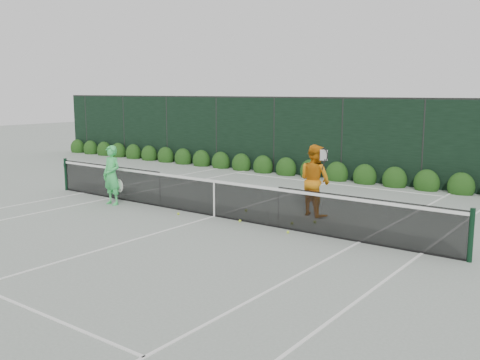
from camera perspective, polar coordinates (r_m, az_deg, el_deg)
The scene contains 8 objects.
ground at distance 14.19m, azimuth -2.75°, elevation -3.90°, with size 80.00×80.00×0.00m, color gray.
tennis_net at distance 14.09m, azimuth -2.84°, elevation -1.78°, with size 12.90×0.10×1.07m.
player_woman at distance 15.94m, azimuth -13.52°, elevation 0.49°, with size 0.67×0.42×1.73m.
player_man at distance 14.25m, azimuth 7.99°, elevation -0.02°, with size 1.11×0.99×1.90m.
court_lines at distance 14.19m, azimuth -2.75°, elevation -3.87°, with size 11.03×23.83×0.01m.
windscreen_fence at distance 11.97m, azimuth -11.06°, elevation 0.82°, with size 32.00×21.07×3.06m.
hedge_row at distance 20.08m, azimuth 10.29°, elevation 0.61°, with size 31.66×0.65×0.94m.
tennis_balls at distance 13.65m, azimuth 1.97°, elevation -4.29°, with size 3.46×1.45×0.07m.
Camera 1 is at (8.77, -10.66, 3.28)m, focal length 40.00 mm.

